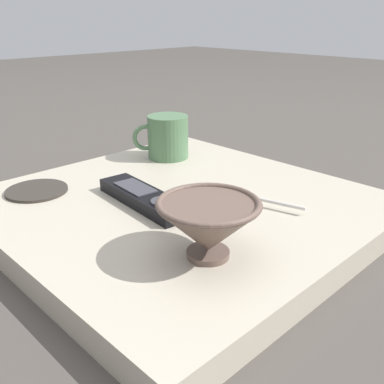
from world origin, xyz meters
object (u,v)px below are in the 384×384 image
(teaspoon, at_px, (248,197))
(drink_coaster, at_px, (37,190))
(tv_remote_near, at_px, (144,198))
(cereal_bowl, at_px, (208,226))
(coffee_mug, at_px, (167,137))

(teaspoon, height_order, drink_coaster, teaspoon)
(tv_remote_near, bearing_deg, drink_coaster, 120.48)
(tv_remote_near, distance_m, drink_coaster, 0.20)
(cereal_bowl, distance_m, drink_coaster, 0.36)
(teaspoon, distance_m, tv_remote_near, 0.17)
(drink_coaster, bearing_deg, teaspoon, -52.07)
(coffee_mug, bearing_deg, cereal_bowl, -124.42)
(tv_remote_near, bearing_deg, coffee_mug, 39.87)
(cereal_bowl, relative_size, coffee_mug, 1.19)
(tv_remote_near, bearing_deg, cereal_bowl, -103.86)
(cereal_bowl, xyz_separation_m, coffee_mug, (0.24, 0.35, 0.00))
(cereal_bowl, relative_size, teaspoon, 1.11)
(cereal_bowl, relative_size, tv_remote_near, 0.66)
(coffee_mug, xyz_separation_m, drink_coaster, (-0.29, 0.01, -0.04))
(cereal_bowl, relative_size, drink_coaster, 1.25)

